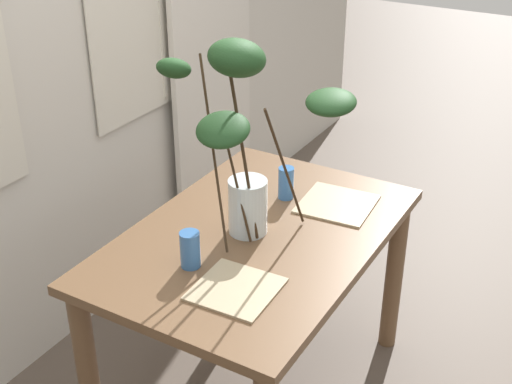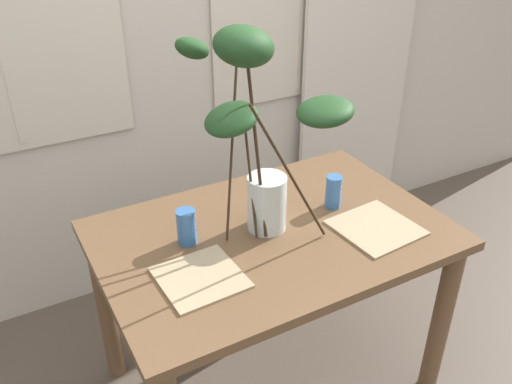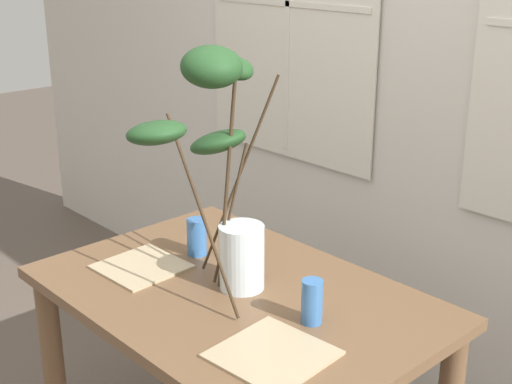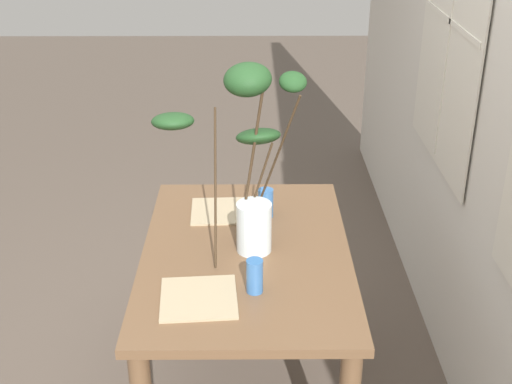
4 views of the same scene
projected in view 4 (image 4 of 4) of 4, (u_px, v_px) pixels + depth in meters
dining_table at (246, 278)px, 2.81m from camera, size 1.24×0.84×0.77m
vase_with_branches at (246, 153)px, 2.64m from camera, size 0.43×0.61×0.76m
drinking_glass_blue_left at (266, 203)px, 2.99m from camera, size 0.07×0.07×0.13m
drinking_glass_blue_right at (255, 276)px, 2.47m from camera, size 0.06×0.06×0.13m
plate_square_left at (220, 211)px, 3.06m from camera, size 0.26×0.26×0.01m
plate_square_right at (199, 298)px, 2.45m from camera, size 0.29×0.29×0.01m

